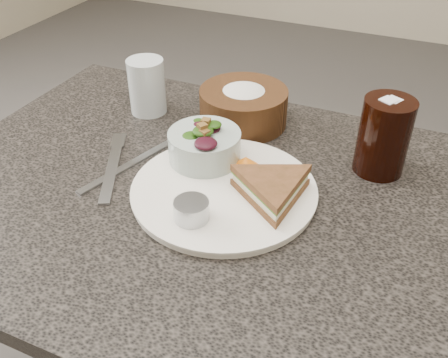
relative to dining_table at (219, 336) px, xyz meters
name	(u,v)px	position (x,y,z in m)	size (l,w,h in m)	color
dining_table	(219,336)	(0.00, 0.00, 0.00)	(1.00, 0.70, 0.75)	black
dinner_plate	(224,191)	(0.01, 0.00, 0.38)	(0.30, 0.30, 0.01)	white
sandwich	(272,189)	(0.09, 0.01, 0.41)	(0.15, 0.15, 0.04)	brown
salad_bowl	(204,141)	(-0.05, 0.06, 0.42)	(0.12, 0.12, 0.07)	#A3B5AF
dressing_ramekin	(191,210)	(0.00, -0.09, 0.40)	(0.05, 0.05, 0.03)	#A5A9AE
orange_wedge	(246,163)	(0.02, 0.06, 0.40)	(0.06, 0.06, 0.02)	orange
fork	(112,170)	(-0.19, -0.02, 0.38)	(0.02, 0.19, 0.01)	#AAADB2
knife	(129,165)	(-0.17, 0.01, 0.38)	(0.01, 0.22, 0.00)	#A0A1A5
bread_basket	(244,101)	(-0.05, 0.23, 0.42)	(0.17, 0.17, 0.10)	#512F16
cola_glass	(384,133)	(0.22, 0.17, 0.45)	(0.08, 0.08, 0.14)	black
water_glass	(147,86)	(-0.25, 0.20, 0.43)	(0.07, 0.07, 0.11)	silver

